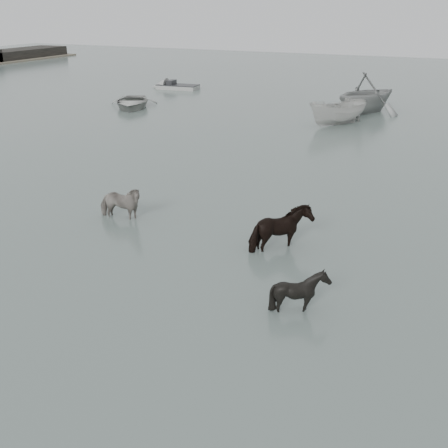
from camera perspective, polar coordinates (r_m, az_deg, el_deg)
The scene contains 8 objects.
ground at distance 16.95m, azimuth -2.87°, elevation -3.59°, with size 140.00×140.00×0.00m, color #51615A.
pony_pinto at distance 20.09m, azimuth -10.55°, elevation 2.47°, with size 0.79×1.74×1.47m, color black.
pony_dark at distance 17.32m, azimuth 5.93°, elevation -0.04°, with size 1.68×1.44×1.70m, color black.
pony_black at distance 14.08m, azimuth 7.75°, elevation -6.31°, with size 1.08×1.21×1.33m, color black.
rowboat_lead at distance 42.19m, azimuth -9.37°, elevation 12.27°, with size 3.45×4.83×1.00m, color #A1A29D.
rowboat_trail at distance 40.92m, azimuth 14.34°, elevation 12.92°, with size 4.67×5.42×2.85m, color #969996.
boat_small at distance 36.24m, azimuth 11.52°, elevation 11.17°, with size 1.67×4.44×1.72m, color beige.
skiff_outer at distance 50.92m, azimuth -4.72°, elevation 13.92°, with size 4.96×1.60×0.75m, color #A5A6A1, non-canonical shape.
Camera 1 is at (7.23, -13.51, 7.24)m, focal length 45.00 mm.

